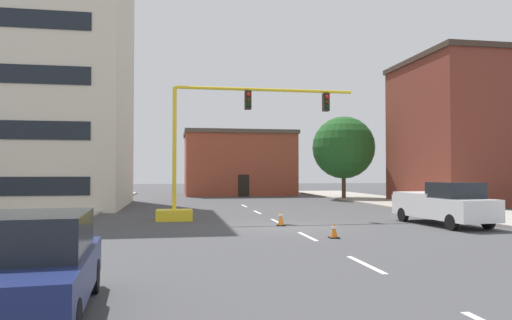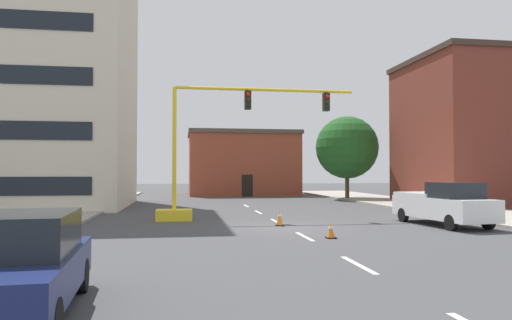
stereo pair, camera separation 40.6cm
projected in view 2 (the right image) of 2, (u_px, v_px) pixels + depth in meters
The scene contains 17 objects.
ground_plane at pixel (287, 227), 20.77m from camera, with size 160.00×160.00×0.00m, color #424244.
sidewalk_left at pixel (46, 214), 26.79m from camera, with size 6.00×56.00×0.14m, color #9E998E.
sidewalk_right at pixel (444, 209), 30.56m from camera, with size 6.00×56.00×0.14m, color #9E998E.
lane_stripe_seg_1 at pixel (358, 265), 12.38m from camera, with size 0.16×2.40×0.01m, color silver.
lane_stripe_seg_2 at pixel (305, 236), 17.81m from camera, with size 0.16×2.40×0.01m, color silver.
lane_stripe_seg_3 at pixel (276, 221), 23.24m from camera, with size 0.16×2.40×0.01m, color silver.
lane_stripe_seg_4 at pixel (258, 212), 28.67m from camera, with size 0.16×2.40×0.01m, color silver.
lane_stripe_seg_5 at pixel (246, 206), 34.11m from camera, with size 0.16×2.40×0.01m, color silver.
building_tall_left at pixel (13, 43), 33.15m from camera, with size 16.39×12.61×23.03m.
building_brick_center at pixel (242, 163), 51.31m from camera, with size 11.65×8.75×6.79m.
building_row_right at pixel (493, 131), 36.99m from camera, with size 13.07×10.08×11.33m.
traffic_signal_gantry at pixel (202, 175), 24.02m from camera, with size 10.28×1.20×6.83m.
tree_right_far at pixel (347, 148), 42.18m from camera, with size 5.58×5.58×7.44m.
pickup_truck_white at pixel (443, 204), 21.50m from camera, with size 2.45×5.55×1.99m.
sedan_navy_near_left at pixel (18, 264), 7.92m from camera, with size 2.16×4.62×1.74m.
traffic_cone_roadside_a at pixel (331, 230), 17.36m from camera, with size 0.36×0.36×0.59m.
traffic_cone_roadside_b at pixel (280, 218), 21.39m from camera, with size 0.36×0.36×0.74m.
Camera 2 is at (-4.58, -20.38, 2.43)m, focal length 33.10 mm.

